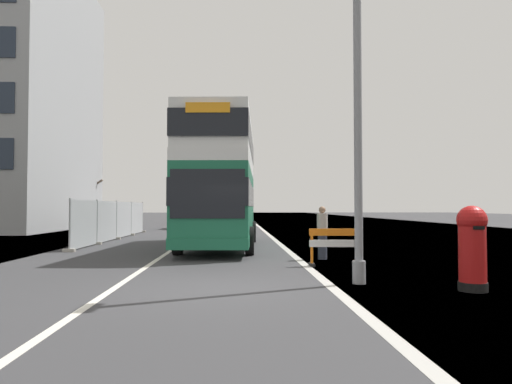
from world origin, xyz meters
TOP-DOWN VIEW (x-y plane):
  - ground at (0.58, 0.08)m, footprint 140.00×280.00m
  - double_decker_bus at (-0.14, 9.78)m, footprint 3.19×10.49m
  - lamppost_foreground at (3.15, 0.33)m, footprint 0.29×0.70m
  - red_pillar_postbox at (5.18, -0.64)m, footprint 0.58×0.58m
  - roadworks_barrier at (3.25, 3.39)m, footprint 1.43×0.51m
  - construction_site_fence at (-5.75, 14.72)m, footprint 0.44×13.80m
  - car_oncoming_near at (-3.23, 27.03)m, footprint 1.91×4.52m
  - car_receding_mid at (-3.41, 35.93)m, footprint 2.07×3.94m
  - bare_tree_far_verge_near at (-12.99, 32.45)m, footprint 2.38×1.97m
  - pedestrian_at_kerb at (3.24, 5.10)m, footprint 0.34×0.34m

SIDE VIEW (x-z plane):
  - ground at x=0.58m, z-range -0.10..0.00m
  - roadworks_barrier at x=3.25m, z-range 0.11..1.17m
  - pedestrian_at_kerb at x=3.24m, z-range 0.00..1.70m
  - red_pillar_postbox at x=5.18m, z-range 0.08..1.79m
  - car_oncoming_near at x=-3.23m, z-range -0.06..1.97m
  - construction_site_fence at x=-5.75m, z-range -0.05..1.97m
  - car_receding_mid at x=-3.41m, z-range -0.05..2.03m
  - bare_tree_far_verge_near at x=-12.99m, z-range -0.04..4.51m
  - double_decker_bus at x=-0.14m, z-range 0.16..5.29m
  - lamppost_foreground at x=3.15m, z-range -0.23..7.57m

